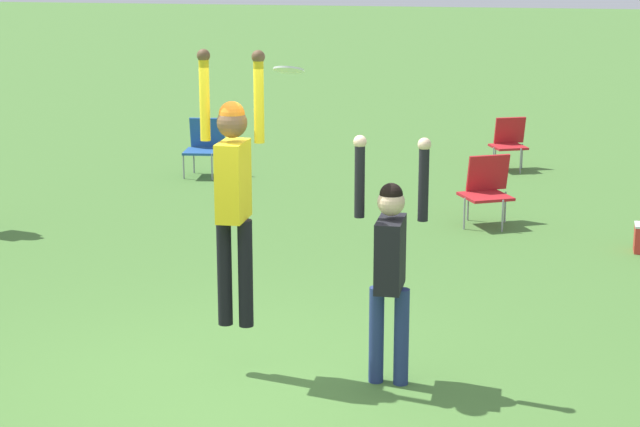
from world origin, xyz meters
The scene contains 7 objects.
ground_plane centered at (0.00, 0.00, 0.00)m, with size 120.00×120.00×0.00m, color #477533.
person_jumping centered at (-0.19, 0.32, 1.60)m, with size 0.55×0.40×2.24m.
person_defending centered at (1.07, 0.38, 1.05)m, with size 0.60×0.46×2.00m.
frisbee centered at (0.28, 0.29, 2.50)m, with size 0.23×0.23×0.08m.
camping_chair_0 centered at (-3.08, 7.81, 0.50)m, with size 0.61×0.65×0.88m.
camping_chair_2 centered at (1.39, 5.76, 0.48)m, with size 0.76×0.83×0.87m.
camping_chair_3 centered at (1.45, 9.38, 0.47)m, with size 0.66×0.72×0.81m.
Camera 1 is at (2.38, -7.55, 3.37)m, focal length 60.00 mm.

